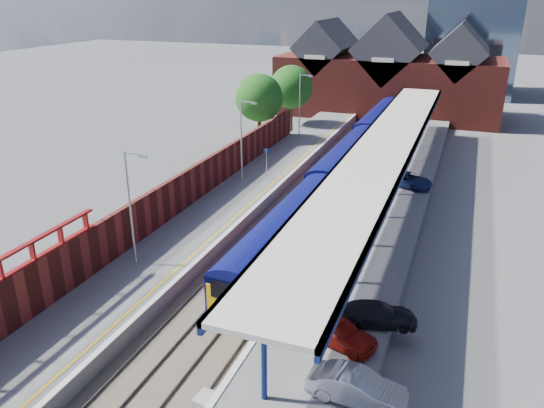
{
  "coord_description": "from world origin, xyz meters",
  "views": [
    {
      "loc": [
        11.26,
        -17.72,
        16.21
      ],
      "look_at": [
        -0.73,
        14.07,
        2.6
      ],
      "focal_mm": 35.0,
      "sensor_mm": 36.0,
      "label": 1
    }
  ],
  "objects_px": {
    "lamp_post_d": "(301,102)",
    "parked_car_silver": "(357,387)",
    "lamp_post_c": "(243,136)",
    "platform_sign": "(266,157)",
    "parked_car_dark": "(377,314)",
    "parked_car_red": "(337,331)",
    "parked_car_blue": "(407,179)",
    "lamp_post_b": "(132,201)",
    "relay_cabinet": "(205,406)",
    "train": "(365,139)"
  },
  "relations": [
    {
      "from": "lamp_post_d",
      "to": "parked_car_silver",
      "type": "height_order",
      "value": "lamp_post_d"
    },
    {
      "from": "lamp_post_c",
      "to": "lamp_post_d",
      "type": "xyz_separation_m",
      "value": [
        0.0,
        16.0,
        0.0
      ]
    },
    {
      "from": "platform_sign",
      "to": "lamp_post_d",
      "type": "bearing_deg",
      "value": 95.56
    },
    {
      "from": "platform_sign",
      "to": "parked_car_dark",
      "type": "distance_m",
      "value": 23.43
    },
    {
      "from": "parked_car_red",
      "to": "parked_car_blue",
      "type": "xyz_separation_m",
      "value": [
        0.21,
        23.03,
        -0.05
      ]
    },
    {
      "from": "lamp_post_b",
      "to": "parked_car_dark",
      "type": "distance_m",
      "value": 15.11
    },
    {
      "from": "parked_car_blue",
      "to": "relay_cabinet",
      "type": "distance_m",
      "value": 28.73
    },
    {
      "from": "train",
      "to": "lamp_post_c",
      "type": "relative_size",
      "value": 9.42
    },
    {
      "from": "lamp_post_b",
      "to": "lamp_post_c",
      "type": "distance_m",
      "value": 16.0
    },
    {
      "from": "platform_sign",
      "to": "parked_car_red",
      "type": "xyz_separation_m",
      "value": [
        11.83,
        -21.41,
        -1.04
      ]
    },
    {
      "from": "platform_sign",
      "to": "parked_car_silver",
      "type": "bearing_deg",
      "value": -61.47
    },
    {
      "from": "train",
      "to": "relay_cabinet",
      "type": "relative_size",
      "value": 65.95
    },
    {
      "from": "lamp_post_b",
      "to": "parked_car_dark",
      "type": "bearing_deg",
      "value": -4.89
    },
    {
      "from": "lamp_post_c",
      "to": "parked_car_blue",
      "type": "xyz_separation_m",
      "value": [
        13.4,
        3.62,
        -3.39
      ]
    },
    {
      "from": "lamp_post_b",
      "to": "parked_car_silver",
      "type": "relative_size",
      "value": 1.77
    },
    {
      "from": "lamp_post_d",
      "to": "parked_car_red",
      "type": "xyz_separation_m",
      "value": [
        13.19,
        -35.41,
        -3.34
      ]
    },
    {
      "from": "lamp_post_d",
      "to": "platform_sign",
      "type": "bearing_deg",
      "value": -84.44
    },
    {
      "from": "relay_cabinet",
      "to": "lamp_post_b",
      "type": "bearing_deg",
      "value": 143.03
    },
    {
      "from": "platform_sign",
      "to": "parked_car_silver",
      "type": "xyz_separation_m",
      "value": [
        13.5,
        -24.83,
        -1.04
      ]
    },
    {
      "from": "train",
      "to": "platform_sign",
      "type": "distance_m",
      "value": 13.13
    },
    {
      "from": "lamp_post_d",
      "to": "relay_cabinet",
      "type": "xyz_separation_m",
      "value": [
        9.07,
        -40.77,
        -4.49
      ]
    },
    {
      "from": "lamp_post_d",
      "to": "parked_car_red",
      "type": "relative_size",
      "value": 1.83
    },
    {
      "from": "train",
      "to": "lamp_post_c",
      "type": "distance_m",
      "value": 15.8
    },
    {
      "from": "train",
      "to": "relay_cabinet",
      "type": "distance_m",
      "value": 38.22
    },
    {
      "from": "lamp_post_c",
      "to": "parked_car_blue",
      "type": "bearing_deg",
      "value": 15.11
    },
    {
      "from": "lamp_post_d",
      "to": "parked_car_red",
      "type": "bearing_deg",
      "value": -69.56
    },
    {
      "from": "lamp_post_b",
      "to": "parked_car_blue",
      "type": "distance_m",
      "value": 24.0
    },
    {
      "from": "lamp_post_c",
      "to": "relay_cabinet",
      "type": "height_order",
      "value": "lamp_post_c"
    },
    {
      "from": "lamp_post_b",
      "to": "parked_car_silver",
      "type": "height_order",
      "value": "lamp_post_b"
    },
    {
      "from": "parked_car_dark",
      "to": "train",
      "type": "bearing_deg",
      "value": -2.23
    },
    {
      "from": "parked_car_red",
      "to": "relay_cabinet",
      "type": "relative_size",
      "value": 3.82
    },
    {
      "from": "lamp_post_b",
      "to": "lamp_post_d",
      "type": "relative_size",
      "value": 1.0
    },
    {
      "from": "lamp_post_d",
      "to": "parked_car_red",
      "type": "height_order",
      "value": "lamp_post_d"
    },
    {
      "from": "lamp_post_d",
      "to": "relay_cabinet",
      "type": "height_order",
      "value": "lamp_post_d"
    },
    {
      "from": "platform_sign",
      "to": "parked_car_silver",
      "type": "relative_size",
      "value": 0.63
    },
    {
      "from": "parked_car_red",
      "to": "lamp_post_d",
      "type": "bearing_deg",
      "value": 38.53
    },
    {
      "from": "parked_car_dark",
      "to": "relay_cabinet",
      "type": "bearing_deg",
      "value": 128.57
    },
    {
      "from": "parked_car_red",
      "to": "parked_car_dark",
      "type": "relative_size",
      "value": 0.98
    },
    {
      "from": "lamp_post_b",
      "to": "parked_car_blue",
      "type": "relative_size",
      "value": 1.62
    },
    {
      "from": "lamp_post_b",
      "to": "platform_sign",
      "type": "relative_size",
      "value": 2.8
    },
    {
      "from": "lamp_post_d",
      "to": "parked_car_dark",
      "type": "relative_size",
      "value": 1.8
    },
    {
      "from": "train",
      "to": "parked_car_silver",
      "type": "relative_size",
      "value": 16.71
    },
    {
      "from": "parked_car_blue",
      "to": "relay_cabinet",
      "type": "bearing_deg",
      "value": -167.84
    },
    {
      "from": "train",
      "to": "parked_car_dark",
      "type": "distance_m",
      "value": 31.41
    },
    {
      "from": "platform_sign",
      "to": "parked_car_red",
      "type": "bearing_deg",
      "value": -61.07
    },
    {
      "from": "lamp_post_b",
      "to": "relay_cabinet",
      "type": "height_order",
      "value": "lamp_post_b"
    },
    {
      "from": "lamp_post_c",
      "to": "parked_car_blue",
      "type": "relative_size",
      "value": 1.62
    },
    {
      "from": "lamp_post_c",
      "to": "relay_cabinet",
      "type": "distance_m",
      "value": 26.75
    },
    {
      "from": "train",
      "to": "lamp_post_c",
      "type": "height_order",
      "value": "lamp_post_c"
    },
    {
      "from": "parked_car_blue",
      "to": "relay_cabinet",
      "type": "height_order",
      "value": "parked_car_blue"
    }
  ]
}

